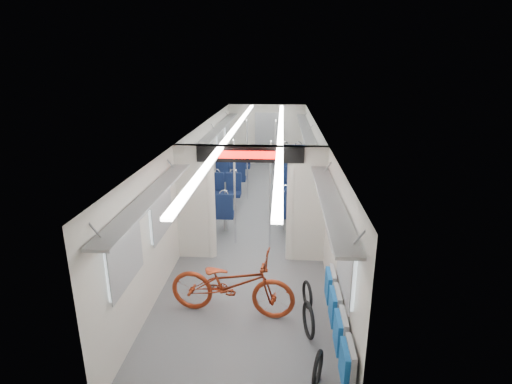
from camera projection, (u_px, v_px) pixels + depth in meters
carriage at (256, 165)px, 9.32m from camera, size 12.00×12.02×2.31m
bicycle at (232, 284)px, 6.15m from camera, size 2.03×0.92×1.03m
flip_bench at (338, 319)px, 5.19m from camera, size 0.12×2.10×0.51m
bike_hoop_a at (318, 370)px, 4.83m from camera, size 0.19×0.45×0.46m
bike_hoop_b at (308, 321)px, 5.68m from camera, size 0.16×0.54×0.54m
bike_hoop_c at (307, 296)px, 6.38m from camera, size 0.15×0.46×0.46m
seat_bay_near_left at (220, 199)px, 10.01m from camera, size 0.88×1.94×1.06m
seat_bay_near_right at (295, 195)px, 10.14m from camera, size 0.96×2.29×1.17m
seat_bay_far_left at (234, 168)px, 12.92m from camera, size 0.89×1.97×1.07m
seat_bay_far_right at (292, 165)px, 13.09m from camera, size 0.96×2.30×1.17m
stanchion_near_left at (235, 193)px, 8.42m from camera, size 0.04×0.04×2.30m
stanchion_near_right at (270, 195)px, 8.29m from camera, size 0.04×0.04×2.30m
stanchion_far_left at (247, 161)px, 11.25m from camera, size 0.04×0.04×2.30m
stanchion_far_right at (275, 161)px, 11.24m from camera, size 0.04×0.04×2.30m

